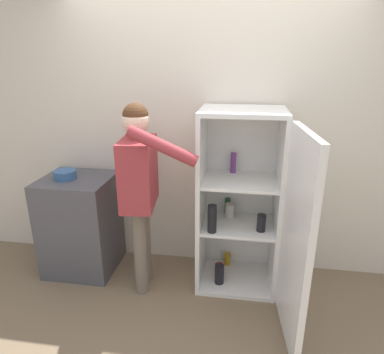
# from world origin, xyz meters

# --- Properties ---
(ground_plane) EXTENTS (12.00, 12.00, 0.00)m
(ground_plane) POSITION_xyz_m (0.00, 0.00, 0.00)
(ground_plane) COLOR #7A664C
(wall_back) EXTENTS (7.00, 0.06, 2.55)m
(wall_back) POSITION_xyz_m (0.00, 0.98, 1.27)
(wall_back) COLOR beige
(wall_back) RESTS_ON ground_plane
(refrigerator) EXTENTS (0.79, 1.24, 1.58)m
(refrigerator) POSITION_xyz_m (0.40, 0.55, 0.78)
(refrigerator) COLOR white
(refrigerator) RESTS_ON ground_plane
(person) EXTENTS (0.67, 0.59, 1.64)m
(person) POSITION_xyz_m (-0.50, 0.45, 1.03)
(person) COLOR #726656
(person) RESTS_ON ground_plane
(counter) EXTENTS (0.63, 0.58, 0.93)m
(counter) POSITION_xyz_m (-1.16, 0.64, 0.46)
(counter) COLOR #4C4C51
(counter) RESTS_ON ground_plane
(bowl) EXTENTS (0.20, 0.20, 0.08)m
(bowl) POSITION_xyz_m (-1.24, 0.61, 0.96)
(bowl) COLOR #335B8E
(bowl) RESTS_ON counter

